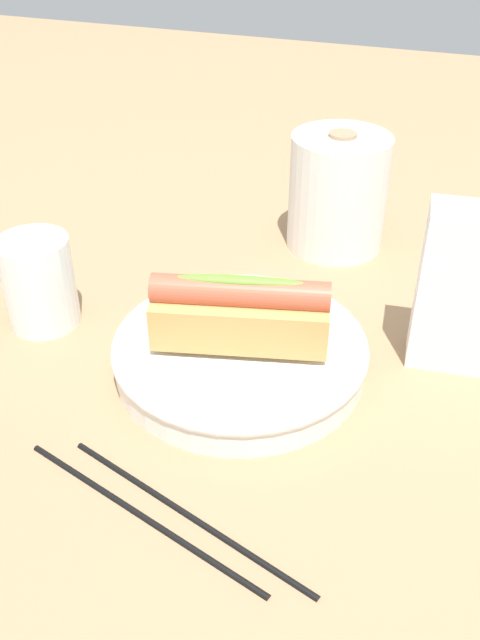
# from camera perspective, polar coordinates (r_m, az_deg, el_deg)

# --- Properties ---
(ground_plane) EXTENTS (2.40, 2.40, 0.00)m
(ground_plane) POSITION_cam_1_polar(r_m,az_deg,el_deg) (0.63, -0.93, -3.13)
(ground_plane) COLOR #9E7A56
(serving_bowl) EXTENTS (0.23, 0.23, 0.03)m
(serving_bowl) POSITION_cam_1_polar(r_m,az_deg,el_deg) (0.61, 0.00, -2.74)
(serving_bowl) COLOR white
(serving_bowl) RESTS_ON ground_plane
(hotdog_front) EXTENTS (0.16, 0.09, 0.06)m
(hotdog_front) POSITION_cam_1_polar(r_m,az_deg,el_deg) (0.58, 0.00, 0.63)
(hotdog_front) COLOR tan
(hotdog_front) RESTS_ON serving_bowl
(water_glass) EXTENTS (0.07, 0.07, 0.09)m
(water_glass) POSITION_cam_1_polar(r_m,az_deg,el_deg) (0.68, -16.31, 2.65)
(water_glass) COLOR white
(water_glass) RESTS_ON ground_plane
(paper_towel_roll) EXTENTS (0.11, 0.11, 0.13)m
(paper_towel_roll) POSITION_cam_1_polar(r_m,az_deg,el_deg) (0.79, 8.12, 10.45)
(paper_towel_roll) COLOR white
(paper_towel_roll) RESTS_ON ground_plane
(chopstick_near) EXTENTS (0.21, 0.07, 0.01)m
(chopstick_near) POSITION_cam_1_polar(r_m,az_deg,el_deg) (0.50, -4.55, -15.60)
(chopstick_near) COLOR black
(chopstick_near) RESTS_ON ground_plane
(chopstick_far) EXTENTS (0.21, 0.07, 0.01)m
(chopstick_far) POSITION_cam_1_polar(r_m,az_deg,el_deg) (0.50, -8.35, -15.57)
(chopstick_far) COLOR black
(chopstick_far) RESTS_ON ground_plane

